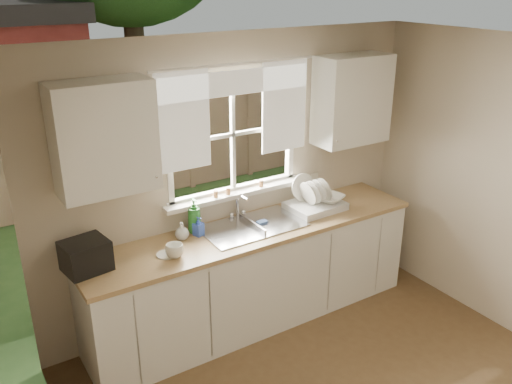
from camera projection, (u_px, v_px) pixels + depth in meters
room_walls at (416, 289)px, 3.11m from camera, size 3.62×4.02×2.50m
ceiling at (434, 64)px, 2.69m from camera, size 3.60×4.00×0.02m
window at (234, 154)px, 4.63m from camera, size 1.38×0.16×1.06m
curtains at (236, 103)px, 4.42m from camera, size 1.50×0.03×0.81m
base_cabinets at (254, 276)px, 4.78m from camera, size 3.00×0.62×0.87m
countertop at (254, 230)px, 4.60m from camera, size 3.04×0.65×0.04m
upper_cabinet_left at (104, 138)px, 3.79m from camera, size 0.70×0.33×0.80m
upper_cabinet_right at (352, 100)px, 4.93m from camera, size 0.70×0.33×0.80m
wall_outlet at (314, 179)px, 5.21m from camera, size 0.08×0.01×0.12m
sill_jars at (235, 190)px, 4.69m from camera, size 0.50×0.04×0.06m
sink at (252, 234)px, 4.65m from camera, size 0.88×0.52×0.40m
dish_rack at (315, 202)px, 4.94m from camera, size 0.50×0.39×0.31m
bowl at (330, 198)px, 4.96m from camera, size 0.31×0.31×0.06m
soap_bottle_a at (194, 216)px, 4.47m from camera, size 0.12×0.12×0.30m
soap_bottle_b at (198, 226)px, 4.44m from camera, size 0.09×0.10×0.16m
soap_bottle_c at (182, 231)px, 4.38m from camera, size 0.12×0.12×0.15m
saucer at (166, 255)px, 4.15m from camera, size 0.15×0.15×0.01m
cup at (175, 251)px, 4.11m from camera, size 0.17×0.17×0.11m
black_appliance at (86, 256)px, 3.91m from camera, size 0.35×0.31×0.23m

